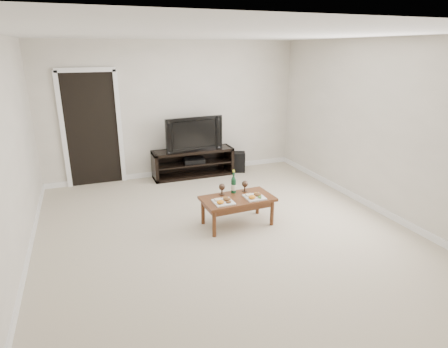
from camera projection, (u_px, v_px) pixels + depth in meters
floor at (225, 232)px, 5.24m from camera, size 5.50×5.50×0.00m
back_wall at (174, 110)px, 7.28m from camera, size 5.00×0.04×2.60m
ceiling at (225, 32)px, 4.41m from camera, size 5.00×5.50×0.04m
doorway at (92, 130)px, 6.82m from camera, size 0.90×0.02×2.05m
media_console at (193, 163)px, 7.46m from camera, size 1.60×0.45×0.55m
television at (192, 133)px, 7.26m from camera, size 1.16×0.26×0.66m
av_receiver at (194, 160)px, 7.44m from camera, size 0.44×0.35×0.08m
subwoofer at (238, 162)px, 7.78m from camera, size 0.35×0.35×0.40m
coffee_table at (237, 211)px, 5.41m from camera, size 1.05×0.60×0.42m
plate_left at (223, 200)px, 5.15m from camera, size 0.27×0.27×0.07m
plate_right at (254, 196)px, 5.32m from camera, size 0.27×0.27×0.07m
wine_bottle at (234, 181)px, 5.46m from camera, size 0.07×0.07×0.35m
goblet_left at (222, 189)px, 5.41m from camera, size 0.09×0.09×0.17m
goblet_right at (245, 186)px, 5.54m from camera, size 0.09×0.09×0.17m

